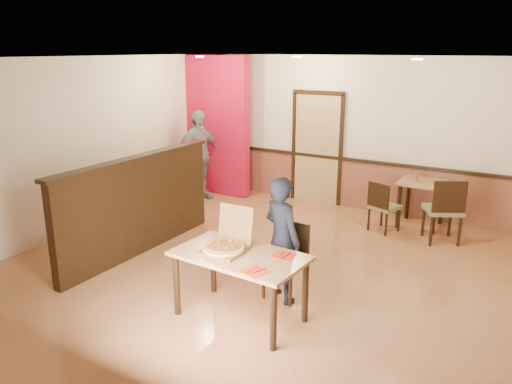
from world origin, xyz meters
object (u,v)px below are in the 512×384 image
at_px(side_table, 422,191).
at_px(side_chair_right, 445,208).
at_px(condiment, 416,176).
at_px(diner, 282,240).
at_px(main_table, 240,263).
at_px(side_chair_left, 383,205).
at_px(diner_chair, 288,256).
at_px(passerby, 199,155).
at_px(pizza_box, 226,245).

bearing_deg(side_table, side_chair_right, -51.75).
xyz_separation_m(side_table, condiment, (-0.11, -0.03, 0.26)).
xyz_separation_m(side_chair_right, diner, (-1.31, -2.86, 0.19)).
height_order(main_table, side_chair_left, side_chair_left).
bearing_deg(side_chair_right, side_table, -80.35).
bearing_deg(side_chair_left, diner, 102.94).
xyz_separation_m(diner_chair, passerby, (-3.37, 2.73, 0.40)).
height_order(main_table, diner_chair, diner_chair).
distance_m(diner, condiment, 3.53).
xyz_separation_m(side_table, pizza_box, (-1.20, -4.10, 0.22)).
height_order(side_table, passerby, passerby).
bearing_deg(side_table, condiment, -165.96).
xyz_separation_m(side_chair_right, pizza_box, (-1.68, -3.48, 0.26)).
bearing_deg(condiment, main_table, -102.55).
bearing_deg(diner, side_table, -81.09).
bearing_deg(pizza_box, diner, 57.73).
relative_size(side_table, pizza_box, 1.51).
distance_m(diner, pizza_box, 0.72).
height_order(side_chair_right, condiment, side_chair_right).
bearing_deg(side_table, pizza_box, -106.29).
relative_size(diner_chair, side_chair_left, 1.07).
relative_size(side_chair_right, condiment, 6.77).
bearing_deg(passerby, diner, -116.60).
relative_size(diner_chair, pizza_box, 1.73).
bearing_deg(pizza_box, main_table, -3.78).
bearing_deg(side_chair_right, main_table, 38.13).
relative_size(diner_chair, side_chair_right, 0.87).
relative_size(side_chair_left, condiment, 5.53).
bearing_deg(diner_chair, pizza_box, -113.46).
height_order(side_chair_left, condiment, condiment).
bearing_deg(side_chair_left, condiment, -102.12).
xyz_separation_m(side_chair_right, condiment, (-0.59, 0.59, 0.30)).
bearing_deg(main_table, side_chair_right, 69.97).
bearing_deg(side_chair_left, side_table, -107.73).
distance_m(diner_chair, diner, 0.30).
bearing_deg(passerby, condiment, -67.98).
xyz_separation_m(passerby, pizza_box, (2.99, -3.50, -0.06)).
height_order(side_table, pizza_box, pizza_box).
distance_m(side_chair_left, pizza_box, 3.58).
bearing_deg(side_table, side_chair_left, -127.74).
relative_size(main_table, pizza_box, 2.84).
xyz_separation_m(side_chair_left, side_table, (0.47, 0.61, 0.14)).
relative_size(diner_chair, side_table, 1.15).
height_order(side_table, diner, diner).
height_order(diner_chair, passerby, passerby).
height_order(passerby, condiment, passerby).
height_order(side_chair_left, passerby, passerby).
distance_m(main_table, side_chair_left, 3.54).
xyz_separation_m(main_table, side_chair_right, (1.50, 3.49, -0.09)).
bearing_deg(main_table, pizza_box, -179.08).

